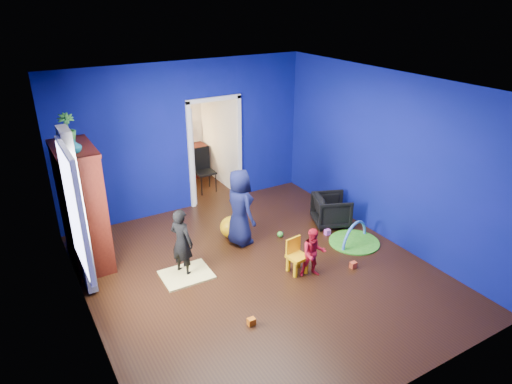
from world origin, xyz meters
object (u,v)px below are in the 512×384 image
play_mat (354,242)px  armchair (331,210)px  tv_armoire (82,207)px  study_desk (188,162)px  kid_chair (297,258)px  child_black (182,242)px  hopper_ball (231,227)px  folding_chair (205,171)px  vase (75,146)px  toddler_red (313,253)px  child_navy (240,207)px  crt_tv (85,204)px

play_mat → armchair: bearing=83.8°
tv_armoire → study_desk: bearing=42.9°
tv_armoire → kid_chair: (2.72, -1.95, -0.73)m
play_mat → child_black: bearing=167.5°
hopper_ball → play_mat: bearing=-35.9°
kid_chair → folding_chair: (0.08, 3.59, 0.21)m
armchair → hopper_ball: size_ratio=1.64×
vase → toddler_red: bearing=-32.9°
child_black → kid_chair: size_ratio=2.19×
armchair → folding_chair: bearing=50.0°
folding_chair → kid_chair: bearing=-91.3°
child_navy → folding_chair: size_ratio=1.47×
vase → hopper_ball: vase is taller
tv_armoire → crt_tv: bearing=0.0°
armchair → child_navy: child_navy is taller
vase → kid_chair: bearing=-31.3°
toddler_red → folding_chair: size_ratio=0.87×
child_navy → crt_tv: child_navy is taller
tv_armoire → crt_tv: tv_armoire is taller
child_black → crt_tv: size_ratio=1.56×
vase → hopper_ball: (2.34, -0.15, -1.86)m
child_navy → study_desk: (0.41, 3.30, -0.30)m
kid_chair → child_navy: bearing=98.0°
child_black → tv_armoire: size_ratio=0.56×
tv_armoire → folding_chair: tv_armoire is taller
vase → child_navy: bearing=-9.4°
child_black → folding_chair: bearing=-58.8°
hopper_ball → play_mat: (1.76, -1.27, -0.18)m
child_navy → toddler_red: size_ratio=1.69×
armchair → hopper_ball: bearing=96.3°
toddler_red → vase: vase is taller
vase → play_mat: 4.80m
child_navy → kid_chair: bearing=-170.1°
child_navy → study_desk: 3.34m
child_black → hopper_ball: bearing=-89.6°
child_black → folding_chair: size_ratio=1.19×
vase → tv_armoire: bearing=90.0°
tv_armoire → study_desk: (2.80, 2.60, -0.60)m
armchair → child_black: bearing=114.0°
hopper_ball → study_desk: 3.09m
toddler_red → armchair: bearing=64.4°
vase → play_mat: bearing=-19.1°
folding_chair → toddler_red: bearing=-89.0°
child_navy → kid_chair: 1.36m
child_black → hopper_ball: child_black is taller
vase → kid_chair: (2.72, -1.65, -1.80)m
toddler_red → hopper_ball: toddler_red is taller
hopper_ball → folding_chair: (0.46, 2.09, 0.26)m
child_black → tv_armoire: (-1.18, 1.07, 0.43)m
study_desk → folding_chair: folding_chair is taller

